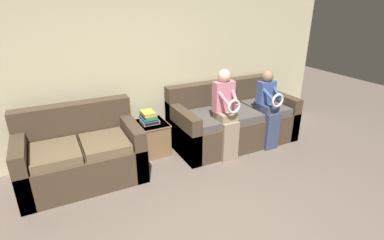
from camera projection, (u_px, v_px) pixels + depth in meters
wall_back at (134, 68)px, 4.35m from camera, size 6.87×0.06×2.55m
couch_main at (232, 121)px, 4.89m from camera, size 1.98×0.96×0.95m
couch_side at (81, 155)px, 3.85m from camera, size 1.48×0.89×0.95m
child_left_seated at (226, 111)px, 4.26m from camera, size 0.31×0.38×1.31m
child_right_seated at (269, 105)px, 4.59m from camera, size 0.28×0.38×1.22m
side_shelf at (150, 138)px, 4.53m from camera, size 0.51×0.51×0.49m
book_stack at (149, 118)px, 4.41m from camera, size 0.25×0.30×0.19m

